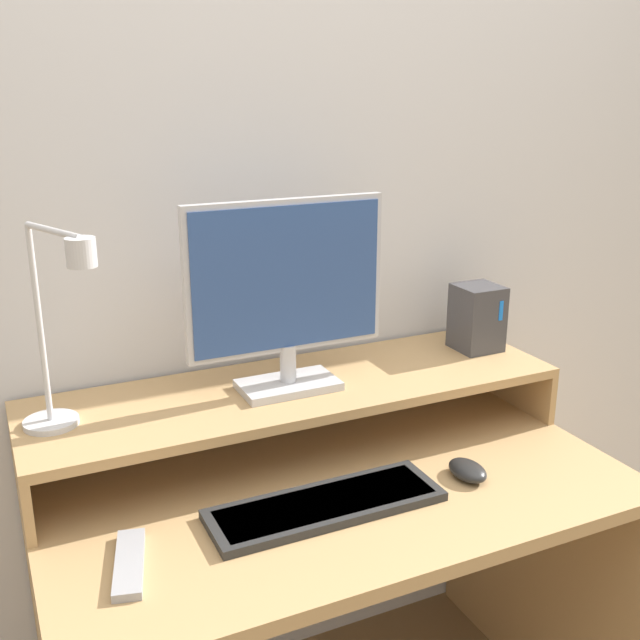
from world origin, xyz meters
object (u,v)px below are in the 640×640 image
monitor (287,290)px  remote_control (129,563)px  desk_lamp (60,335)px  keyboard (326,505)px  router_dock (477,318)px  mouse (468,470)px

monitor → remote_control: bearing=-145.2°
desk_lamp → keyboard: (0.44, -0.23, -0.34)m
router_dock → remote_control: router_dock is taller
router_dock → keyboard: bearing=-151.6°
desk_lamp → keyboard: bearing=-28.0°
remote_control → desk_lamp: bearing=101.1°
desk_lamp → router_dock: 1.02m
desk_lamp → monitor: bearing=4.9°
keyboard → mouse: mouse is taller
mouse → remote_control: mouse is taller
monitor → keyboard: bearing=-97.6°
monitor → desk_lamp: size_ratio=1.10×
monitor → remote_control: size_ratio=2.32×
monitor → remote_control: 0.63m
router_dock → keyboard: 0.69m
desk_lamp → mouse: desk_lamp is taller
mouse → desk_lamp: bearing=162.0°
desk_lamp → mouse: (0.76, -0.25, -0.33)m
mouse → remote_control: size_ratio=0.52×
desk_lamp → mouse: 0.87m
router_dock → mouse: (-0.25, -0.33, -0.21)m
desk_lamp → mouse: size_ratio=4.09×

